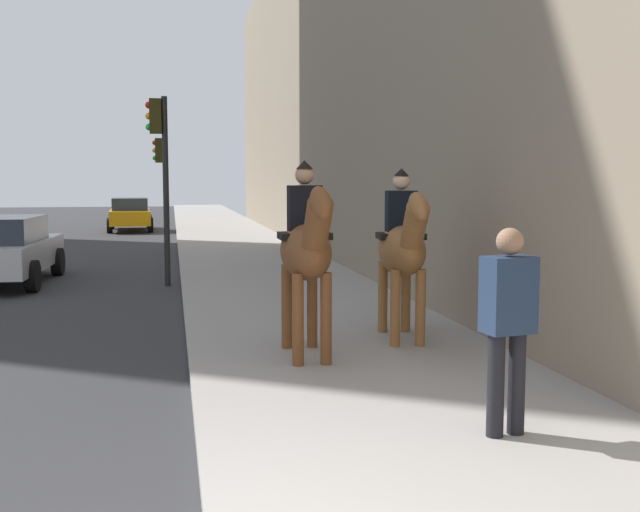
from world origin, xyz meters
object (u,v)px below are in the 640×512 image
object	(u,v)px
mounted_horse_near	(306,249)
traffic_light_near_curb	(161,160)
traffic_light_far_curb	(163,175)
mounted_horse_far	(403,247)
car_far_lane	(130,213)
car_near_lane	(3,249)
pedestrian_greeting	(508,317)

from	to	relation	value
mounted_horse_near	traffic_light_near_curb	bearing A→B (deg)	-165.98
traffic_light_near_curb	traffic_light_far_curb	size ratio (longest dim) A/B	1.13
mounted_horse_far	car_far_lane	xyz separation A→B (m)	(24.12, 4.69, -0.57)
car_near_lane	car_far_lane	distance (m)	16.80
car_near_lane	pedestrian_greeting	bearing A→B (deg)	-148.77
traffic_light_near_curb	traffic_light_far_curb	bearing A→B (deg)	0.33
car_near_lane	traffic_light_near_curb	world-z (taller)	traffic_light_near_curb
mounted_horse_near	traffic_light_near_curb	world-z (taller)	traffic_light_near_curb
pedestrian_greeting	car_far_lane	bearing A→B (deg)	-0.04
mounted_horse_near	car_near_lane	xyz separation A→B (m)	(8.12, 5.03, -0.65)
mounted_horse_far	traffic_light_far_curb	bearing A→B (deg)	-160.35
mounted_horse_far	car_far_lane	size ratio (longest dim) A/B	0.48
pedestrian_greeting	traffic_light_far_curb	size ratio (longest dim) A/B	0.49
mounted_horse_near	car_far_lane	xyz separation A→B (m)	(24.83, 3.30, -0.64)
mounted_horse_far	traffic_light_far_curb	size ratio (longest dim) A/B	0.65
pedestrian_greeting	traffic_light_near_curb	bearing A→B (deg)	6.50
mounted_horse_far	pedestrian_greeting	size ratio (longest dim) A/B	1.31
car_near_lane	traffic_light_far_curb	size ratio (longest dim) A/B	1.26
mounted_horse_near	car_far_lane	bearing A→B (deg)	-171.80
traffic_light_far_curb	car_near_lane	bearing A→B (deg)	150.13
pedestrian_greeting	traffic_light_far_curb	distance (m)	17.06
car_near_lane	traffic_light_near_curb	size ratio (longest dim) A/B	1.11
mounted_horse_near	car_far_lane	distance (m)	25.06
car_near_lane	traffic_light_far_curb	world-z (taller)	traffic_light_far_curb
mounted_horse_near	mounted_horse_far	size ratio (longest dim) A/B	1.03
car_near_lane	traffic_light_far_curb	distance (m)	6.74
mounted_horse_far	pedestrian_greeting	bearing A→B (deg)	1.92
pedestrian_greeting	traffic_light_near_curb	size ratio (longest dim) A/B	0.44
mounted_horse_far	mounted_horse_near	bearing A→B (deg)	-56.68
car_far_lane	traffic_light_near_curb	size ratio (longest dim) A/B	1.20
car_near_lane	traffic_light_near_curb	distance (m)	3.89
car_near_lane	car_far_lane	xyz separation A→B (m)	(16.71, -1.72, 0.00)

